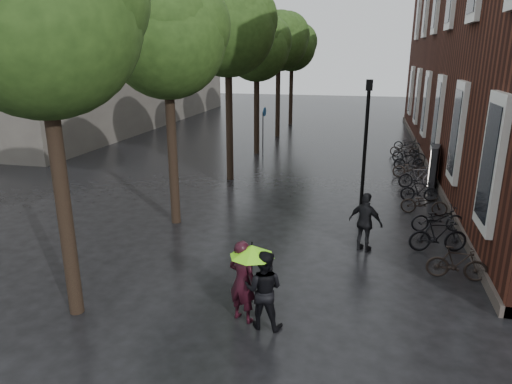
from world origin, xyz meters
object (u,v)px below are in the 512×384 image
(parked_bicycles, at_px, (418,178))
(lamp_post, at_px, (366,131))
(ad_lightbox, at_px, (434,168))
(person_black, at_px, (264,290))
(pedestrian_walking, at_px, (366,222))
(person_burgundy, at_px, (243,281))

(parked_bicycles, height_order, lamp_post, lamp_post)
(parked_bicycles, xyz_separation_m, lamp_post, (-2.35, -2.99, 2.46))
(parked_bicycles, distance_m, lamp_post, 4.53)
(ad_lightbox, bearing_deg, person_black, -99.66)
(person_black, bearing_deg, parked_bicycles, -107.73)
(parked_bicycles, distance_m, ad_lightbox, 0.81)
(pedestrian_walking, bearing_deg, lamp_post, -62.87)
(pedestrian_walking, distance_m, lamp_post, 4.83)
(person_burgundy, xyz_separation_m, pedestrian_walking, (2.58, 4.47, -0.05))
(person_burgundy, xyz_separation_m, parked_bicycles, (4.77, 11.86, -0.49))
(ad_lightbox, bearing_deg, person_burgundy, -101.95)
(parked_bicycles, bearing_deg, person_black, -109.58)
(pedestrian_walking, bearing_deg, parked_bicycles, -81.50)
(person_burgundy, distance_m, lamp_post, 9.39)
(lamp_post, bearing_deg, person_black, -102.00)
(person_black, bearing_deg, person_burgundy, -14.31)
(person_black, relative_size, pedestrian_walking, 0.98)
(ad_lightbox, xyz_separation_m, lamp_post, (-2.99, -3.10, 1.97))
(person_black, xyz_separation_m, parked_bicycles, (4.27, 12.00, -0.42))
(ad_lightbox, bearing_deg, pedestrian_walking, -98.31)
(ad_lightbox, bearing_deg, lamp_post, -121.59)
(person_black, xyz_separation_m, ad_lightbox, (4.90, 12.10, 0.07))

